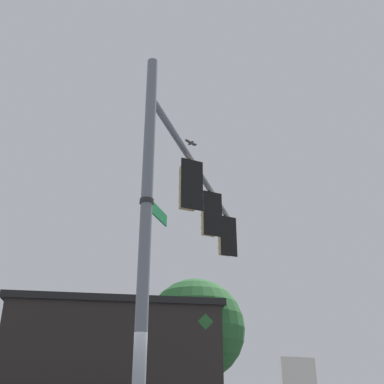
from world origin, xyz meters
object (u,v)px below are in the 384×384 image
at_px(traffic_light_nearest_pole, 188,187).
at_px(traffic_light_mid_inner, 209,216).
at_px(traffic_light_mid_outer, 225,238).
at_px(bird_flying, 191,143).
at_px(street_name_sign, 153,208).

bearing_deg(traffic_light_nearest_pole, traffic_light_mid_inner, 47.67).
relative_size(traffic_light_mid_inner, traffic_light_mid_outer, 1.00).
bearing_deg(bird_flying, traffic_light_mid_outer, 30.35).
relative_size(traffic_light_nearest_pole, street_name_sign, 1.51).
distance_m(traffic_light_mid_inner, street_name_sign, 4.26).
bearing_deg(traffic_light_mid_outer, bird_flying, -149.65).
height_order(traffic_light_nearest_pole, traffic_light_mid_inner, same).
distance_m(traffic_light_mid_outer, bird_flying, 3.01).
height_order(traffic_light_nearest_pole, street_name_sign, traffic_light_nearest_pole).
relative_size(traffic_light_mid_outer, bird_flying, 3.36).
xyz_separation_m(traffic_light_nearest_pole, bird_flying, (0.95, 1.86, 2.37)).
bearing_deg(traffic_light_mid_inner, traffic_light_mid_outer, 47.67).
xyz_separation_m(street_name_sign, bird_flying, (2.38, 3.45, 3.73)).
height_order(traffic_light_mid_outer, bird_flying, bird_flying).
height_order(traffic_light_mid_outer, street_name_sign, traffic_light_mid_outer).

